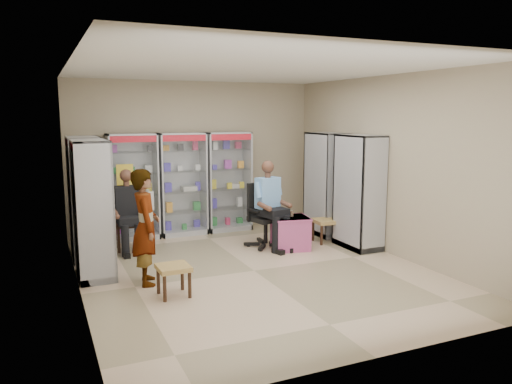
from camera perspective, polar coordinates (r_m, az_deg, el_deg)
name	(u,v)px	position (r m, az deg, el deg)	size (l,w,h in m)	color
floor	(254,271)	(7.68, -0.22, -8.98)	(6.00, 6.00, 0.00)	tan
room_shell	(254,141)	(7.32, -0.23, 5.85)	(5.02, 6.02, 3.01)	tan
cabinet_back_left	(133,187)	(9.66, -13.87, 0.57)	(0.90, 0.50, 2.00)	silver
cabinet_back_mid	(182,184)	(9.87, -8.43, 0.91)	(0.90, 0.50, 2.00)	#A6A8AD
cabinet_back_right	(228,181)	(10.16, -3.26, 1.22)	(0.90, 0.50, 2.00)	silver
cabinet_right_far	(326,184)	(9.86, 7.99, 0.91)	(0.50, 0.90, 2.00)	silver
cabinet_right_near	(359,192)	(8.95, 11.68, 0.00)	(0.50, 0.90, 2.00)	#B5B7BD
cabinet_left_far	(86,198)	(8.64, -18.88, -0.62)	(0.50, 0.90, 2.00)	#B7BBBF
cabinet_left_near	(93,209)	(7.56, -18.15, -1.90)	(0.50, 0.90, 2.00)	#A5A7AC
wooden_chair	(127,223)	(9.01, -14.51, -3.48)	(0.42, 0.42, 0.94)	#301F12
seated_customer	(127,213)	(8.92, -14.50, -2.29)	(0.44, 0.60, 1.34)	black
office_chair	(266,215)	(8.90, 1.11, -2.67)	(0.62, 0.62, 1.14)	black
seated_shopkeeper	(267,207)	(8.82, 1.25, -1.74)	(0.48, 0.67, 1.46)	#71B1E1
pink_trunk	(290,233)	(8.83, 3.94, -4.68)	(0.59, 0.57, 0.57)	#BB4BA0
tea_glass	(292,213)	(8.81, 4.08, -2.46)	(0.07, 0.07, 0.11)	#501B06
woven_stool_a	(326,231)	(9.36, 7.96, -4.40)	(0.43, 0.43, 0.43)	#AC8548
woven_stool_b	(174,281)	(6.70, -9.38, -9.95)	(0.41, 0.41, 0.41)	tan
standing_man	(146,227)	(7.09, -12.50, -3.92)	(0.59, 0.39, 1.62)	gray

